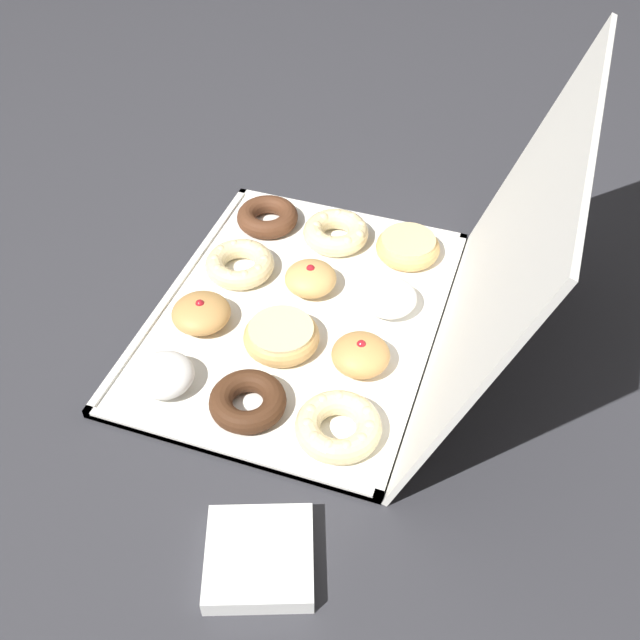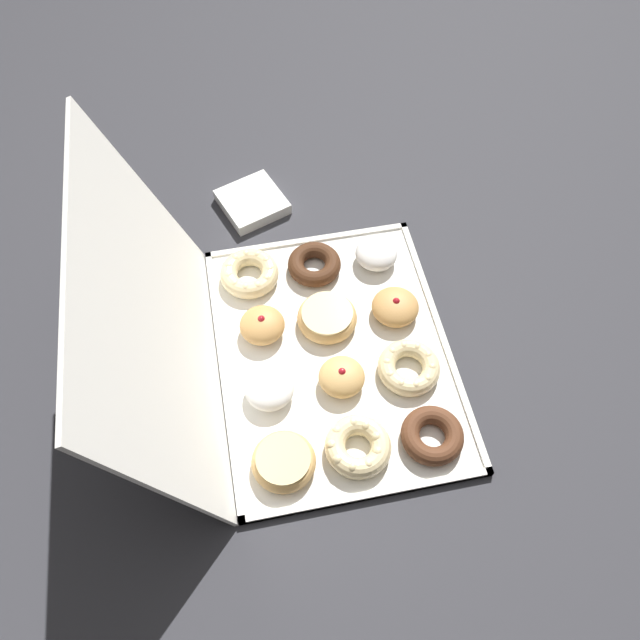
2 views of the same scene
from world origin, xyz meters
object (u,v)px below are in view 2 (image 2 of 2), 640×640
at_px(powdered_filled_donut_9, 269,388).
at_px(powdered_filled_donut_3, 376,254).
at_px(chocolate_cake_ring_donut_7, 314,264).
at_px(napkin_stack, 252,202).
at_px(jelly_filled_donut_5, 340,377).
at_px(jelly_filled_donut_10, 262,325).
at_px(cruller_donut_4, 355,447).
at_px(cruller_donut_11, 249,273).
at_px(donut_box, 334,354).
at_px(cruller_donut_1, 409,367).
at_px(chocolate_cake_ring_donut_0, 432,436).
at_px(glazed_ring_donut_8, 284,461).
at_px(jelly_filled_donut_2, 395,307).
at_px(glazed_ring_donut_6, 326,317).

bearing_deg(powdered_filled_donut_9, powdered_filled_donut_3, -45.04).
bearing_deg(chocolate_cake_ring_donut_7, napkin_stack, 25.96).
bearing_deg(chocolate_cake_ring_donut_7, jelly_filled_donut_5, 179.18).
bearing_deg(jelly_filled_donut_5, jelly_filled_donut_10, 41.75).
distance_m(cruller_donut_4, cruller_donut_11, 0.42).
bearing_deg(powdered_filled_donut_3, chocolate_cake_ring_donut_7, 89.27).
bearing_deg(jelly_filled_donut_5, cruller_donut_4, 179.65).
bearing_deg(donut_box, cruller_donut_1, -117.85).
xyz_separation_m(cruller_donut_4, napkin_stack, (0.60, 0.10, -0.02)).
bearing_deg(chocolate_cake_ring_donut_0, chocolate_cake_ring_donut_7, 17.97).
xyz_separation_m(cruller_donut_4, glazed_ring_donut_8, (-0.00, 0.12, -0.00)).
relative_size(jelly_filled_donut_5, glazed_ring_donut_8, 0.77).
xyz_separation_m(powdered_filled_donut_9, jelly_filled_donut_10, (0.13, -0.01, 0.00)).
xyz_separation_m(jelly_filled_donut_2, glazed_ring_donut_6, (0.00, 0.14, -0.00)).
bearing_deg(powdered_filled_donut_3, jelly_filled_donut_10, 116.51).
bearing_deg(cruller_donut_1, cruller_donut_11, 43.97).
distance_m(glazed_ring_donut_6, powdered_filled_donut_9, 0.18).
relative_size(powdered_filled_donut_9, cruller_donut_11, 0.75).
xyz_separation_m(cruller_donut_4, powdered_filled_donut_9, (0.13, 0.13, 0.00)).
bearing_deg(jelly_filled_donut_10, donut_box, -119.68).
bearing_deg(cruller_donut_4, donut_box, -1.41).
relative_size(donut_box, chocolate_cake_ring_donut_0, 5.16).
bearing_deg(powdered_filled_donut_3, cruller_donut_4, 161.30).
distance_m(powdered_filled_donut_3, napkin_stack, 0.31).
bearing_deg(glazed_ring_donut_8, glazed_ring_donut_6, -25.27).
height_order(cruller_donut_1, napkin_stack, cruller_donut_1).
xyz_separation_m(chocolate_cake_ring_donut_0, jelly_filled_donut_5, (0.14, 0.13, 0.01)).
xyz_separation_m(chocolate_cake_ring_donut_7, glazed_ring_donut_8, (-0.40, 0.13, 0.00)).
xyz_separation_m(donut_box, chocolate_cake_ring_donut_7, (0.20, 0.00, 0.02)).
height_order(cruller_donut_4, jelly_filled_donut_10, jelly_filled_donut_10).
bearing_deg(jelly_filled_donut_5, cruller_donut_1, -90.84).
bearing_deg(jelly_filled_donut_2, chocolate_cake_ring_donut_7, 44.82).
height_order(cruller_donut_11, napkin_stack, cruller_donut_11).
xyz_separation_m(donut_box, chocolate_cake_ring_donut_0, (-0.20, -0.13, 0.02)).
height_order(donut_box, chocolate_cake_ring_donut_7, chocolate_cake_ring_donut_7).
bearing_deg(glazed_ring_donut_6, glazed_ring_donut_8, 154.73).
bearing_deg(cruller_donut_11, chocolate_cake_ring_donut_7, -90.76).
height_order(chocolate_cake_ring_donut_7, jelly_filled_donut_10, jelly_filled_donut_10).
relative_size(donut_box, cruller_donut_4, 4.93).
bearing_deg(napkin_stack, chocolate_cake_ring_donut_0, -159.23).
distance_m(cruller_donut_1, jelly_filled_donut_2, 0.13).
distance_m(chocolate_cake_ring_donut_0, napkin_stack, 0.65).
bearing_deg(jelly_filled_donut_2, napkin_stack, 34.52).
distance_m(cruller_donut_1, cruller_donut_4, 0.18).
distance_m(powdered_filled_donut_9, napkin_stack, 0.47).
bearing_deg(glazed_ring_donut_8, donut_box, -32.87).
xyz_separation_m(donut_box, jelly_filled_donut_10, (0.07, 0.12, 0.03)).
distance_m(glazed_ring_donut_6, glazed_ring_donut_8, 0.30).
height_order(jelly_filled_donut_2, chocolate_cake_ring_donut_7, jelly_filled_donut_2).
distance_m(cruller_donut_1, jelly_filled_donut_5, 0.13).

